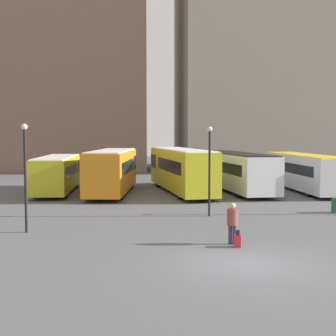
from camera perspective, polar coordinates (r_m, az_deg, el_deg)
ground_plane at (r=16.46m, az=9.66°, el=-11.45°), size 160.00×160.00×0.00m
building_block_left at (r=62.49m, az=-16.41°, el=15.56°), size 28.30×12.17×34.04m
building_block_right at (r=65.27m, az=15.03°, el=17.65°), size 29.24×16.93×39.74m
bus_0 at (r=36.51m, az=-13.35°, el=-0.58°), size 2.47×9.66×2.76m
bus_1 at (r=35.21m, az=-6.80°, el=-0.23°), size 3.65×10.93×3.26m
bus_2 at (r=35.85m, az=1.54°, el=-0.06°), size 4.08×12.70×3.32m
bus_3 at (r=36.96m, az=8.31°, el=-0.24°), size 3.77×12.28×3.00m
bus_4 at (r=38.46m, az=16.19°, el=-0.31°), size 2.80×12.17×2.85m
traveler at (r=19.01m, az=7.86°, el=-6.25°), size 0.54×0.54×1.68m
suitcase at (r=18.70m, az=8.50°, el=-8.77°), size 0.36×0.39×0.70m
lamp_post_0 at (r=21.80m, az=-17.01°, el=0.04°), size 0.28×0.28×4.88m
lamp_post_1 at (r=25.17m, az=5.08°, el=0.65°), size 0.28×0.28×4.83m
trash_bin at (r=28.06m, az=19.81°, el=-4.30°), size 0.52×0.52×0.85m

